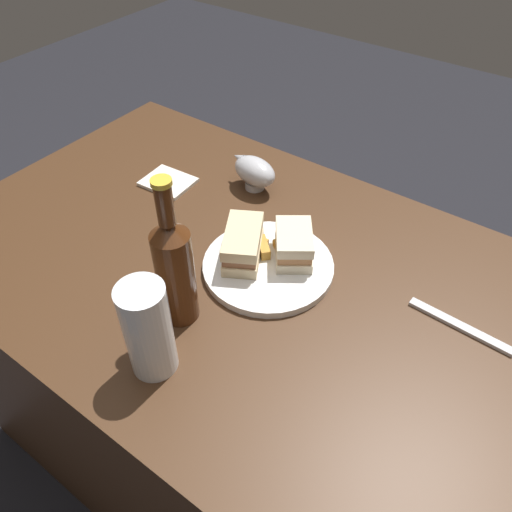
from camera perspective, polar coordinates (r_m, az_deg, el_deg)
The scene contains 15 objects.
ground_plane at distance 1.57m, azimuth -0.89°, elevation -20.74°, with size 6.00×6.00×0.00m, color black.
dining_table at distance 1.25m, azimuth -1.08°, elevation -13.32°, with size 1.25×0.77×0.73m, color #422816.
plate at distance 0.95m, azimuth 1.38°, elevation -1.13°, with size 0.25×0.25×0.01m, color white.
sandwich_half_left at distance 0.94m, azimuth 4.27°, elevation 1.30°, with size 0.11×0.12×0.06m.
sandwich_half_right at distance 0.94m, azimuth -1.48°, elevation 1.39°, with size 0.12×0.14×0.06m.
potato_wedge_front at distance 0.96m, azimuth 0.81°, elevation 1.00°, with size 0.05×0.02×0.02m, color gold.
potato_wedge_middle at distance 0.98m, azimuth -0.07°, elevation 1.66°, with size 0.05×0.02×0.02m, color gold.
potato_wedge_back at distance 0.96m, azimuth 3.00°, elevation 0.80°, with size 0.05×0.02×0.02m, color gold.
potato_wedge_left_edge at distance 0.98m, azimuth 4.13°, elevation 1.83°, with size 0.04×0.02×0.02m, color #AD702D.
potato_wedge_right_edge at distance 0.97m, azimuth -0.38°, elevation 1.27°, with size 0.06×0.02×0.01m, color #AD702D.
pint_glass at distance 0.78m, azimuth -11.94°, elevation -8.68°, with size 0.07×0.07×0.17m.
gravy_boat at distance 1.13m, azimuth -0.20°, elevation 9.55°, with size 0.13×0.08×0.07m.
cider_bottle at distance 0.81m, azimuth -9.17°, elevation -1.35°, with size 0.06×0.06×0.28m.
napkin at distance 1.18m, azimuth -9.86°, elevation 8.22°, with size 0.11×0.09×0.01m, color silver.
fork at distance 0.93m, azimuth 21.98°, elevation -7.31°, with size 0.18×0.02×0.01m, color silver.
Camera 1 is at (-0.42, 0.54, 1.41)m, focal length 35.53 mm.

